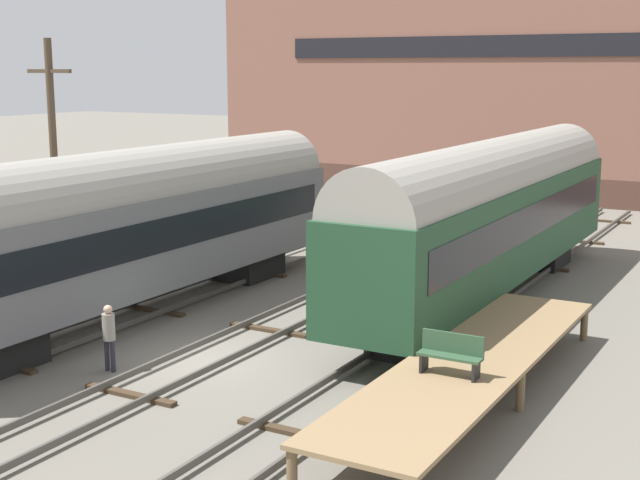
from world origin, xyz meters
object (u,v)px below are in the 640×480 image
person_worker (109,332)px  utility_pole (55,168)px  train_car_green (491,209)px  train_car_grey (139,221)px  bench (451,353)px

person_worker → utility_pole: size_ratio=0.20×
train_car_green → train_car_grey: bearing=-142.0°
bench → person_worker: 8.73m
utility_pole → person_worker: bearing=-35.7°
train_car_grey → utility_pole: 3.62m
train_car_grey → person_worker: 5.61m
train_car_green → person_worker: bearing=-118.0°
utility_pole → train_car_grey: bearing=1.6°
train_car_green → bench: bearing=-75.6°
train_car_grey → bench: size_ratio=12.85×
train_car_grey → person_worker: (2.78, -4.48, -1.92)m
train_car_green → person_worker: (-6.04, -11.37, -2.00)m
train_car_grey → person_worker: train_car_grey is taller
bench → utility_pole: size_ratio=0.17×
train_car_green → person_worker: 13.03m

